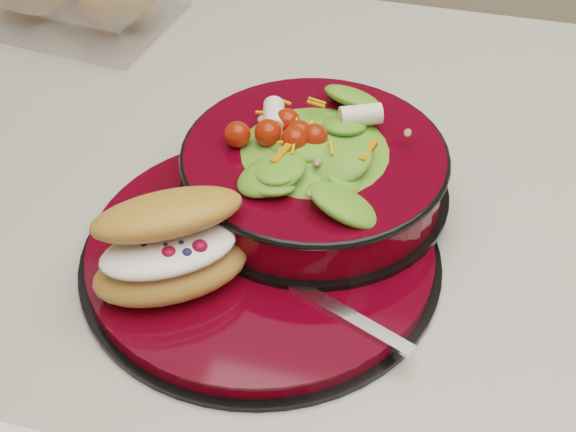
% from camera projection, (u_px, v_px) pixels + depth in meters
% --- Properties ---
extents(island_counter, '(1.24, 0.74, 0.90)m').
position_uv_depth(island_counter, '(373.00, 431.00, 1.10)').
color(island_counter, silver).
rests_on(island_counter, ground).
extents(dinner_plate, '(0.32, 0.32, 0.02)m').
position_uv_depth(dinner_plate, '(261.00, 252.00, 0.71)').
color(dinner_plate, black).
rests_on(dinner_plate, island_counter).
extents(salad_bowl, '(0.25, 0.25, 0.10)m').
position_uv_depth(salad_bowl, '(315.00, 161.00, 0.73)').
color(salad_bowl, black).
rests_on(salad_bowl, dinner_plate).
extents(croissant, '(0.15, 0.14, 0.08)m').
position_uv_depth(croissant, '(171.00, 247.00, 0.65)').
color(croissant, '#C1753B').
rests_on(croissant, dinner_plate).
extents(fork, '(0.16, 0.08, 0.00)m').
position_uv_depth(fork, '(317.00, 298.00, 0.66)').
color(fork, silver).
rests_on(fork, dinner_plate).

